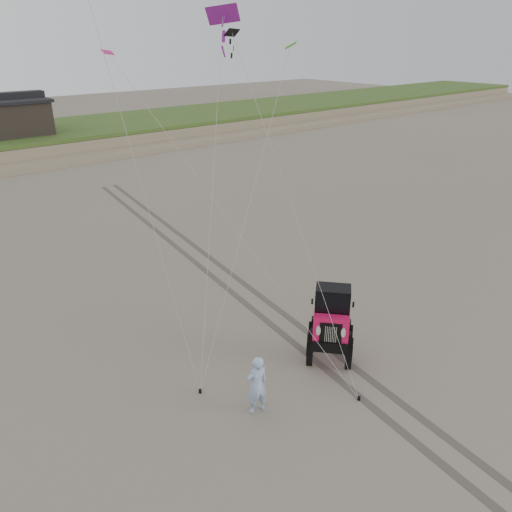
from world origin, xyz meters
name	(u,v)px	position (x,y,z in m)	size (l,w,h in m)	color
ground	(307,369)	(0.00, 0.00, 0.00)	(160.00, 160.00, 0.00)	#6B6054
cabin	(6,116)	(2.00, 37.00, 3.24)	(6.40, 5.40, 3.35)	black
jeep	(330,334)	(0.81, -0.14, 0.99)	(2.30, 5.32, 1.98)	#DF134F
man	(257,385)	(-2.36, -0.44, 0.86)	(0.63, 0.41, 1.72)	#8297C9
kite_flock	(223,22)	(3.74, 8.99, 9.78)	(10.09, 6.42, 2.19)	#8B1A92
stake_main	(200,391)	(-3.12, 1.15, 0.06)	(0.08, 0.08, 0.12)	black
stake_aux	(359,398)	(0.09, -1.93, 0.06)	(0.08, 0.08, 0.12)	black
tire_tracks	(210,266)	(2.00, 8.00, 0.00)	(5.22, 29.74, 0.01)	#4C443D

